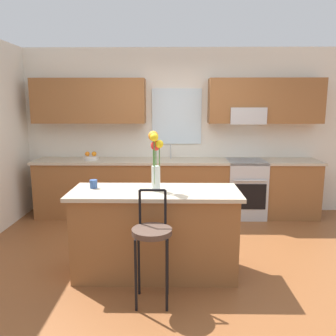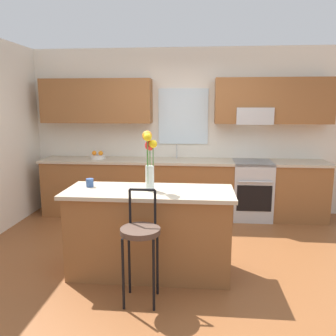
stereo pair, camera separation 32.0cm
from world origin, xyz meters
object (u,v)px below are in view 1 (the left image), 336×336
bar_stool_near (152,237)px  fruit_bowl_oranges (91,157)px  kitchen_island (155,232)px  mug_ceramic (94,184)px  oven_range (245,188)px  flower_vase (156,156)px

bar_stool_near → fruit_bowl_oranges: size_ratio=4.34×
kitchen_island → bar_stool_near: (0.00, -0.55, 0.17)m
mug_ceramic → fruit_bowl_oranges: fruit_bowl_oranges is taller
bar_stool_near → kitchen_island: bearing=90.0°
oven_range → flower_vase: bearing=-124.2°
kitchen_island → mug_ceramic: mug_ceramic is taller
kitchen_island → mug_ceramic: (-0.66, 0.08, 0.50)m
oven_range → mug_ceramic: mug_ceramic is taller
fruit_bowl_oranges → bar_stool_near: bearing=-65.9°
bar_stool_near → mug_ceramic: bar_stool_near is taller
kitchen_island → fruit_bowl_oranges: bearing=119.8°
bar_stool_near → mug_ceramic: 0.97m
flower_vase → mug_ceramic: bearing=171.6°
kitchen_island → flower_vase: (0.01, -0.02, 0.82)m
oven_range → kitchen_island: (-1.36, -1.96, 0.00)m
bar_stool_near → flower_vase: size_ratio=1.69×
kitchen_island → bar_stool_near: 0.58m
mug_ceramic → oven_range: bearing=43.1°
oven_range → bar_stool_near: size_ratio=0.88×
oven_range → flower_vase: flower_vase is taller
oven_range → fruit_bowl_oranges: fruit_bowl_oranges is taller
flower_vase → mug_ceramic: (-0.67, 0.10, -0.32)m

